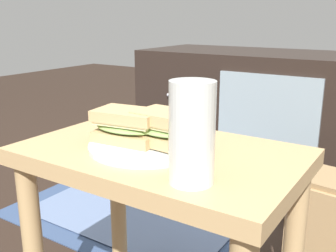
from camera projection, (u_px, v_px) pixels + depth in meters
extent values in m
cube|color=tan|center=(161.00, 157.00, 0.81)|extent=(0.56, 0.36, 0.04)
cylinder|color=tan|center=(34.00, 252.00, 0.88)|extent=(0.04, 0.04, 0.43)
cylinder|color=tan|center=(118.00, 203.00, 1.12)|extent=(0.04, 0.04, 0.43)
cube|color=black|center=(256.00, 120.00, 1.69)|extent=(0.96, 0.44, 0.58)
cube|color=#8C9EA8|center=(265.00, 135.00, 1.45)|extent=(0.37, 0.01, 0.44)
cylinder|color=silver|center=(176.00, 96.00, 1.62)|extent=(0.08, 0.01, 0.01)
cylinder|color=silver|center=(175.00, 147.00, 1.68)|extent=(0.08, 0.01, 0.01)
cube|color=#384C72|center=(150.00, 204.00, 1.56)|extent=(0.91, 0.77, 0.01)
cube|color=slate|center=(150.00, 203.00, 1.56)|extent=(0.75, 0.63, 0.00)
cylinder|color=silver|center=(147.00, 146.00, 0.80)|extent=(0.24, 0.24, 0.01)
cube|color=tan|center=(129.00, 136.00, 0.82)|extent=(0.14, 0.10, 0.02)
ellipsoid|color=#8CB260|center=(128.00, 127.00, 0.81)|extent=(0.15, 0.10, 0.02)
cube|color=beige|center=(128.00, 122.00, 0.81)|extent=(0.13, 0.10, 0.01)
cube|color=tan|center=(128.00, 115.00, 0.80)|extent=(0.14, 0.10, 0.02)
cube|color=tan|center=(167.00, 139.00, 0.79)|extent=(0.13, 0.10, 0.02)
ellipsoid|color=#8CB260|center=(167.00, 130.00, 0.78)|extent=(0.14, 0.11, 0.02)
cube|color=beige|center=(167.00, 124.00, 0.78)|extent=(0.12, 0.09, 0.01)
cube|color=tan|center=(167.00, 118.00, 0.77)|extent=(0.13, 0.09, 0.02)
cylinder|color=silver|center=(192.00, 133.00, 0.62)|extent=(0.07, 0.07, 0.17)
cylinder|color=orange|center=(192.00, 144.00, 0.62)|extent=(0.07, 0.07, 0.12)
cylinder|color=white|center=(192.00, 102.00, 0.61)|extent=(0.07, 0.07, 0.01)
cube|color=tan|center=(331.00, 232.00, 1.10)|extent=(0.23, 0.19, 0.28)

